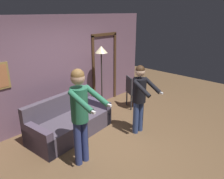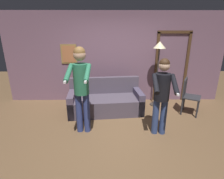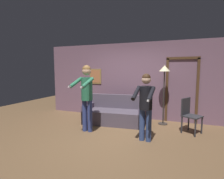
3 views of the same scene
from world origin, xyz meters
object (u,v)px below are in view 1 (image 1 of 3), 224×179
Objects in this scene: person_standing_left at (80,108)px; person_standing_right at (140,94)px; couch at (69,123)px; torchiere_lamp at (101,57)px; dining_chair_distant at (132,90)px.

person_standing_right is at bearing -3.24° from person_standing_left.
torchiere_lamp is at bearing 15.86° from couch.
couch is 1.10× the size of person_standing_left.
person_standing_left is at bearing -143.19° from torchiere_lamp.
torchiere_lamp is 1.14× the size of person_standing_right.
torchiere_lamp reaches higher than person_standing_left.
dining_chair_distant is (2.14, -0.12, 0.25)m from couch.
couch is at bearing 136.34° from person_standing_right.
couch is 2.16m from dining_chair_distant.
dining_chair_distant is (2.59, 0.88, -0.58)m from person_standing_left.
dining_chair_distant is at bearing -36.98° from torchiere_lamp.
torchiere_lamp reaches higher than couch.
torchiere_lamp is at bearing 79.03° from person_standing_right.
person_standing_left is (-1.88, -1.41, -0.40)m from torchiere_lamp.
person_standing_left is 2.79m from dining_chair_distant.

